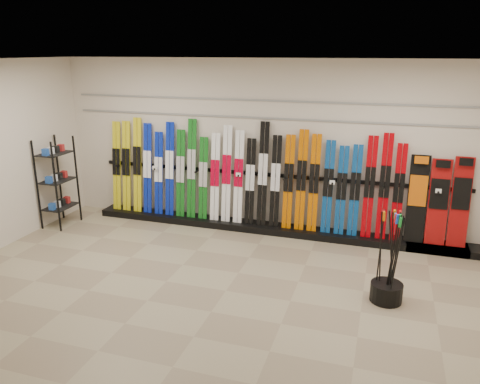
% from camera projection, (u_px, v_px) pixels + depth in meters
% --- Properties ---
extents(floor, '(8.00, 8.00, 0.00)m').
position_uv_depth(floor, '(226.00, 291.00, 6.33)').
color(floor, gray).
rests_on(floor, ground).
extents(back_wall, '(8.00, 0.00, 8.00)m').
position_uv_depth(back_wall, '(272.00, 147.00, 8.17)').
color(back_wall, beige).
rests_on(back_wall, floor).
extents(ceiling, '(8.00, 8.00, 0.00)m').
position_uv_depth(ceiling, '(224.00, 61.00, 5.45)').
color(ceiling, silver).
rests_on(ceiling, back_wall).
extents(ski_rack_base, '(8.00, 0.40, 0.12)m').
position_uv_depth(ski_rack_base, '(280.00, 229.00, 8.33)').
color(ski_rack_base, black).
rests_on(ski_rack_base, floor).
extents(skis, '(5.37, 0.23, 1.83)m').
position_uv_depth(skis, '(243.00, 178.00, 8.31)').
color(skis, yellow).
rests_on(skis, ski_rack_base).
extents(snowboards, '(0.93, 0.22, 1.43)m').
position_uv_depth(snowboards, '(438.00, 201.00, 7.43)').
color(snowboards, black).
rests_on(snowboards, ski_rack_base).
extents(accessory_rack, '(0.40, 0.60, 1.63)m').
position_uv_depth(accessory_rack, '(58.00, 182.00, 8.51)').
color(accessory_rack, black).
rests_on(accessory_rack, floor).
extents(pole_bin, '(0.41, 0.41, 0.25)m').
position_uv_depth(pole_bin, '(386.00, 292.00, 6.05)').
color(pole_bin, black).
rests_on(pole_bin, floor).
extents(ski_poles, '(0.29, 0.38, 1.18)m').
position_uv_depth(ski_poles, '(390.00, 257.00, 5.94)').
color(ski_poles, black).
rests_on(ski_poles, pole_bin).
extents(slatwall_rail_0, '(7.60, 0.02, 0.03)m').
position_uv_depth(slatwall_rail_0, '(273.00, 118.00, 8.01)').
color(slatwall_rail_0, gray).
rests_on(slatwall_rail_0, back_wall).
extents(slatwall_rail_1, '(7.60, 0.02, 0.03)m').
position_uv_depth(slatwall_rail_1, '(273.00, 101.00, 7.92)').
color(slatwall_rail_1, gray).
rests_on(slatwall_rail_1, back_wall).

